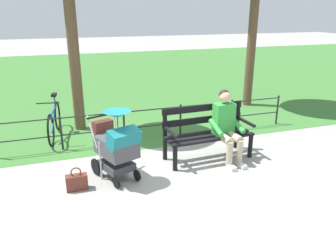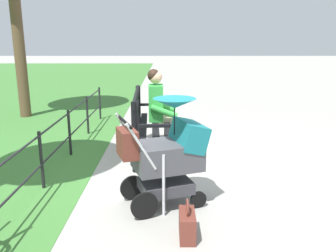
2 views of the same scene
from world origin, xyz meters
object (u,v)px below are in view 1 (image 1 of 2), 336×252
object	(u,v)px
stroller	(116,144)
bicycle	(54,121)
person_on_bench	(227,124)
park_bench	(207,130)
handbag	(77,182)

from	to	relation	value
stroller	bicycle	xyz separation A→B (m)	(0.93, -2.26, -0.23)
person_on_bench	stroller	size ratio (longest dim) A/B	1.11
stroller	bicycle	distance (m)	2.45
park_bench	handbag	bearing A→B (deg)	11.41
park_bench	bicycle	distance (m)	3.28
handbag	stroller	bearing A→B (deg)	-165.19
person_on_bench	bicycle	size ratio (longest dim) A/B	0.77
park_bench	bicycle	xyz separation A→B (m)	(2.63, -1.95, -0.16)
bicycle	person_on_bench	bearing A→B (deg)	143.21
handbag	park_bench	bearing A→B (deg)	-168.59
person_on_bench	bicycle	world-z (taller)	person_on_bench
bicycle	handbag	bearing A→B (deg)	96.39
bicycle	stroller	bearing A→B (deg)	112.40
person_on_bench	bicycle	xyz separation A→B (m)	(2.91, -2.18, -0.31)
handbag	bicycle	bearing A→B (deg)	-83.61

